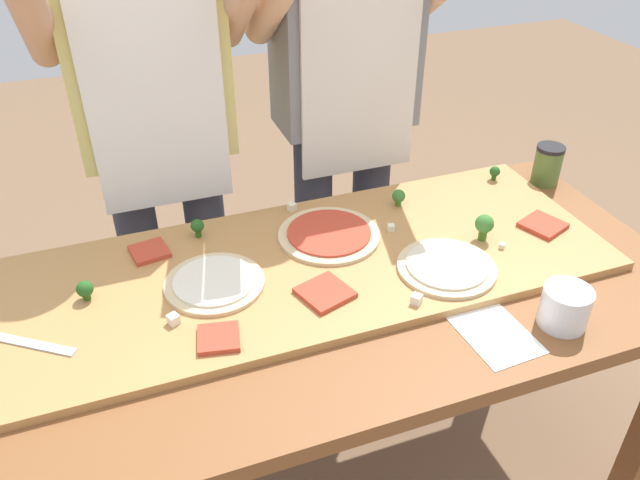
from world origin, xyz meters
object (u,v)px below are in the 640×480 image
Objects in this scene: pizza_whole_cheese_artichoke at (447,267)px; pizza_slice_near_left at (325,293)px; cheese_crumble_c at (502,246)px; pizza_slice_far_left at (149,252)px; broccoli_floret_back_right at (85,289)px; flour_cup at (564,309)px; cook_right at (346,91)px; cheese_crumble_a at (292,207)px; broccoli_floret_front_mid at (495,172)px; pizza_whole_white_garlic at (215,282)px; broccoli_floret_back_mid at (197,226)px; broccoli_floret_center_left at (399,197)px; cheese_crumble_e at (417,299)px; pizza_slice_far_right at (543,225)px; pizza_whole_tomato_red at (329,234)px; cook_left at (155,118)px; cheese_crumble_b at (173,319)px; sauce_jar at (548,165)px; cheese_crumble_d at (391,228)px; recipe_note at (496,335)px; broccoli_floret_front_right at (484,225)px; prep_table at (313,326)px; pizza_slice_center at (219,338)px.

pizza_slice_near_left is (-0.30, 0.01, -0.00)m from pizza_whole_cheese_artichoke.
cheese_crumble_c is at bearing 9.72° from pizza_whole_cheese_artichoke.
broccoli_floret_back_right is at bearing -140.07° from pizza_slice_far_left.
flour_cup is 0.06× the size of cook_right.
broccoli_floret_front_mid is at bearing -3.93° from cheese_crumble_a.
broccoli_floret_back_right is at bearing -159.61° from cheese_crumble_a.
pizza_whole_white_garlic is 0.21m from broccoli_floret_back_mid.
broccoli_floret_back_mid is at bearing 146.97° from pizza_whole_cheese_artichoke.
broccoli_floret_center_left is 2.24× the size of cheese_crumble_e.
cook_right is (-0.34, 0.53, 0.22)m from pizza_slice_far_right.
pizza_whole_tomato_red is at bearing 133.34° from pizza_whole_cheese_artichoke.
flour_cup reaches higher than broccoli_floret_back_right.
pizza_slice_near_left is at bearing -56.35° from broccoli_floret_back_mid.
pizza_whole_white_garlic is 10.74× the size of cheese_crumble_e.
broccoli_floret_front_mid is (0.88, 0.21, 0.02)m from pizza_whole_white_garlic.
cook_left is at bearing 132.65° from pizza_whole_tomato_red.
cook_right is (-0.37, 0.27, 0.20)m from broccoli_floret_front_mid.
broccoli_floret_front_mid is 1.17m from broccoli_floret_back_right.
pizza_slice_near_left is 2.24× the size of broccoli_floret_back_right.
sauce_jar is (1.14, 0.27, 0.03)m from cheese_crumble_b.
broccoli_floret_front_mid is 0.36m from cheese_crumble_c.
cheese_crumble_d is 0.42m from recipe_note.
pizza_whole_white_garlic is 0.71m from cheese_crumble_c.
pizza_slice_far_right is 0.06× the size of cook_left.
broccoli_floret_center_left is 0.55m from flour_cup.
broccoli_floret_back_mid is at bearing 133.14° from recipe_note.
pizza_whole_tomato_red is 0.49m from recipe_note.
cheese_crumble_b is 1.02× the size of cheese_crumble_e.
cook_right is at bearing 28.44° from broccoli_floret_back_right.
pizza_slice_far_left is 1.78× the size of broccoli_floret_center_left.
broccoli_floret_back_right is (-0.95, 0.10, -0.02)m from broccoli_floret_front_right.
pizza_slice_far_right is 1.15× the size of pizza_slice_far_left.
pizza_slice_near_left is at bearing -40.56° from pizza_slice_far_left.
pizza_whole_cheese_artichoke reaches higher than recipe_note.
broccoli_floret_front_mid reaches higher than cheese_crumble_b.
prep_table is 0.44m from pizza_slice_far_left.
broccoli_floret_center_left is 1.01× the size of broccoli_floret_back_right.
pizza_whole_white_garlic is at bearing -170.42° from sauce_jar.
pizza_slice_center is 3.89× the size of cheese_crumble_b.
pizza_slice_center is at bearing -153.86° from cheese_crumble_d.
pizza_slice_center is at bearing -141.39° from pizza_whole_tomato_red.
cook_right reaches higher than pizza_slice_near_left.
pizza_whole_tomato_red is at bearing -161.26° from broccoli_floret_center_left.
pizza_whole_cheese_artichoke is at bearing -12.50° from broccoli_floret_back_right.
cheese_crumble_a is (-0.59, 0.31, 0.00)m from pizza_slice_far_right.
cheese_crumble_a is at bearing 106.23° from cheese_crumble_e.
pizza_whole_cheese_artichoke is 13.34× the size of cheese_crumble_d.
pizza_slice_far_right is at bearing 60.42° from flour_cup.
cheese_crumble_e is (0.09, -0.31, 0.00)m from pizza_whole_tomato_red.
cheese_crumble_a is (-0.05, 0.16, 0.00)m from pizza_whole_tomato_red.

